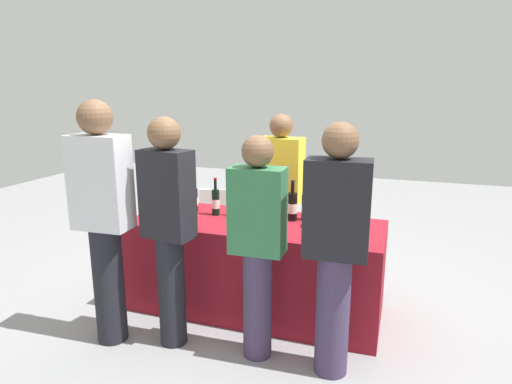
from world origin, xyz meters
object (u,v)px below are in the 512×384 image
object	(u,v)px
wine_bottle_5	(292,206)
server_pouring	(280,193)
wine_bottle_3	(241,203)
guest_3	(336,244)
wine_bottle_6	(306,207)
wine_glass_3	(325,220)
wine_glass_1	(186,210)
wine_glass_2	(245,213)
guest_1	(168,224)
wine_glass_0	(173,206)
menu_board	(223,221)
wine_bottle_4	(272,202)
wine_bottle_0	(176,198)
guest_0	(103,215)
wine_bottle_1	(194,200)
ice_bucket	(327,217)
wine_bottle_2	(216,202)
guest_2	(258,241)

from	to	relation	value
wine_bottle_5	server_pouring	bearing A→B (deg)	116.11
wine_bottle_3	guest_3	world-z (taller)	guest_3
wine_bottle_6	wine_glass_3	xyz separation A→B (m)	(0.21, -0.29, -0.01)
wine_glass_1	wine_bottle_5	bearing A→B (deg)	21.30
wine_glass_2	guest_1	xyz separation A→B (m)	(-0.35, -0.59, 0.05)
wine_glass_0	menu_board	size ratio (longest dim) A/B	0.19
wine_glass_0	guest_3	bearing A→B (deg)	-20.67
wine_bottle_4	wine_glass_0	size ratio (longest dim) A/B	2.36
wine_glass_1	guest_1	bearing A→B (deg)	-75.12
wine_bottle_0	guest_3	distance (m)	1.70
guest_1	wine_bottle_0	bearing A→B (deg)	124.63
guest_0	wine_glass_0	bearing A→B (deg)	74.34
wine_bottle_0	menu_board	distance (m)	1.16
wine_bottle_0	wine_glass_1	world-z (taller)	wine_bottle_0
wine_glass_1	guest_3	size ratio (longest dim) A/B	0.09
menu_board	guest_0	bearing A→B (deg)	-105.89
wine_bottle_1	guest_0	world-z (taller)	guest_0
guest_3	wine_bottle_1	bearing A→B (deg)	147.66
wine_glass_3	guest_0	xyz separation A→B (m)	(-1.44, -0.69, 0.09)
wine_bottle_3	wine_glass_2	size ratio (longest dim) A/B	2.40
wine_bottle_4	wine_bottle_5	size ratio (longest dim) A/B	0.99
wine_bottle_1	ice_bucket	world-z (taller)	wine_bottle_1
wine_bottle_1	wine_bottle_2	bearing A→B (deg)	-10.44
wine_bottle_0	guest_1	world-z (taller)	guest_1
wine_glass_2	guest_2	world-z (taller)	guest_2
wine_bottle_3	guest_3	distance (m)	1.18
wine_glass_0	guest_0	world-z (taller)	guest_0
ice_bucket	guest_2	size ratio (longest dim) A/B	0.15
wine_glass_2	guest_3	world-z (taller)	guest_3
wine_glass_2	menu_board	world-z (taller)	wine_glass_2
wine_bottle_3	wine_bottle_5	size ratio (longest dim) A/B	0.94
menu_board	wine_bottle_5	bearing A→B (deg)	-57.02
guest_0	guest_2	size ratio (longest dim) A/B	1.14
wine_bottle_0	wine_bottle_3	bearing A→B (deg)	0.84
wine_glass_1	wine_glass_0	bearing A→B (deg)	154.22
wine_glass_0	ice_bucket	bearing A→B (deg)	5.98
wine_bottle_4	guest_0	world-z (taller)	guest_0
wine_bottle_3	server_pouring	size ratio (longest dim) A/B	0.20
wine_bottle_3	wine_bottle_6	xyz separation A→B (m)	(0.54, 0.08, -0.00)
wine_bottle_3	wine_bottle_4	distance (m)	0.26
wine_bottle_0	guest_1	size ratio (longest dim) A/B	0.19
wine_glass_2	ice_bucket	bearing A→B (deg)	10.81
wine_bottle_3	wine_bottle_6	distance (m)	0.55
wine_bottle_3	guest_1	distance (m)	0.82
guest_1	wine_glass_0	bearing A→B (deg)	125.89
wine_bottle_2	wine_glass_1	bearing A→B (deg)	-120.71
wine_bottle_1	ice_bucket	bearing A→B (deg)	-4.24
wine_bottle_1	server_pouring	world-z (taller)	server_pouring
ice_bucket	menu_board	xyz separation A→B (m)	(-1.35, 1.10, -0.49)
guest_3	menu_board	world-z (taller)	guest_3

